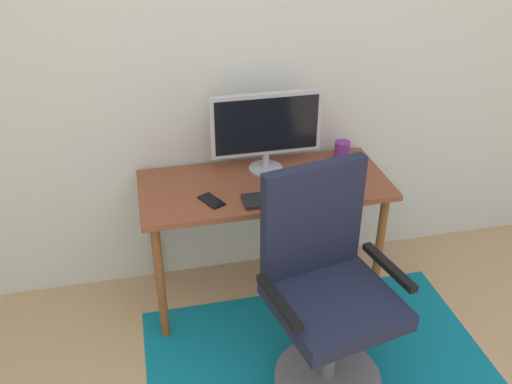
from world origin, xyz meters
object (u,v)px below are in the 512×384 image
object	(u,v)px
cell_phone	(211,201)
keyboard	(287,197)
monitor	(266,127)
coffee_cup	(342,150)
desk	(264,197)
computer_mouse	(343,187)
office_chair	(326,300)

from	to	relation	value
cell_phone	keyboard	bearing A→B (deg)	-35.42
monitor	cell_phone	bearing A→B (deg)	-141.68
coffee_cup	cell_phone	world-z (taller)	coffee_cup
monitor	cell_phone	xyz separation A→B (m)	(-0.33, -0.26, -0.24)
desk	monitor	distance (m)	0.36
computer_mouse	cell_phone	size ratio (longest dim) A/B	0.74
desk	coffee_cup	distance (m)	0.52
computer_mouse	office_chair	world-z (taller)	office_chair
cell_phone	coffee_cup	bearing A→B (deg)	-6.30
cell_phone	office_chair	xyz separation A→B (m)	(0.42, -0.52, -0.26)
computer_mouse	keyboard	bearing A→B (deg)	-175.95
desk	monitor	world-z (taller)	monitor
keyboard	computer_mouse	size ratio (longest dim) A/B	4.13
keyboard	computer_mouse	bearing A→B (deg)	4.05
monitor	office_chair	bearing A→B (deg)	-83.62
desk	office_chair	bearing A→B (deg)	-78.76
coffee_cup	office_chair	xyz separation A→B (m)	(-0.35, -0.81, -0.31)
desk	keyboard	distance (m)	0.21
keyboard	desk	bearing A→B (deg)	111.22
cell_phone	monitor	bearing A→B (deg)	11.25
keyboard	office_chair	xyz separation A→B (m)	(0.06, -0.46, -0.27)
keyboard	cell_phone	world-z (taller)	keyboard
desk	computer_mouse	world-z (taller)	computer_mouse
coffee_cup	office_chair	size ratio (longest dim) A/B	0.10
desk	coffee_cup	xyz separation A→B (m)	(0.48, 0.17, 0.14)
monitor	computer_mouse	xyz separation A→B (m)	(0.33, -0.29, -0.23)
monitor	coffee_cup	bearing A→B (deg)	3.79
monitor	keyboard	world-z (taller)	monitor
keyboard	coffee_cup	xyz separation A→B (m)	(0.41, 0.34, 0.04)
desk	office_chair	world-z (taller)	office_chair
computer_mouse	monitor	bearing A→B (deg)	137.92
desk	coffee_cup	size ratio (longest dim) A/B	12.40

